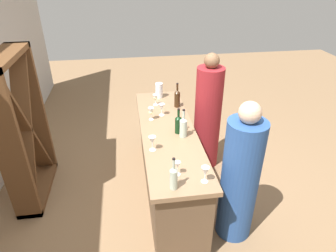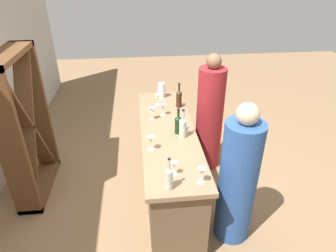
# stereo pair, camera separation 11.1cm
# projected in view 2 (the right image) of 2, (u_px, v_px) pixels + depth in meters

# --- Properties ---
(ground_plane) EXTENTS (12.00, 12.00, 0.00)m
(ground_plane) POSITION_uv_depth(u_px,v_px,m) (168.00, 190.00, 3.84)
(ground_plane) COLOR #846647
(bar_counter) EXTENTS (2.21, 0.62, 0.90)m
(bar_counter) POSITION_uv_depth(u_px,v_px,m) (168.00, 161.00, 3.61)
(bar_counter) COLOR brown
(bar_counter) RESTS_ON ground
(wine_rack) EXTENTS (1.01, 0.28, 1.78)m
(wine_rack) POSITION_uv_depth(u_px,v_px,m) (26.00, 127.00, 3.46)
(wine_rack) COLOR brown
(wine_rack) RESTS_ON ground
(wine_bottle_leftmost_clear_pale) EXTENTS (0.07, 0.07, 0.31)m
(wine_bottle_leftmost_clear_pale) POSITION_uv_depth(u_px,v_px,m) (169.00, 177.00, 2.47)
(wine_bottle_leftmost_clear_pale) COLOR #B7C6B2
(wine_bottle_leftmost_clear_pale) RESTS_ON bar_counter
(wine_bottle_second_left_clear_pale) EXTENTS (0.08, 0.08, 0.33)m
(wine_bottle_second_left_clear_pale) POSITION_uv_depth(u_px,v_px,m) (183.00, 127.00, 3.20)
(wine_bottle_second_left_clear_pale) COLOR #B7C6B2
(wine_bottle_second_left_clear_pale) RESTS_ON bar_counter
(wine_bottle_center_dark_green) EXTENTS (0.08, 0.08, 0.30)m
(wine_bottle_center_dark_green) POSITION_uv_depth(u_px,v_px,m) (178.00, 124.00, 3.28)
(wine_bottle_center_dark_green) COLOR black
(wine_bottle_center_dark_green) RESTS_ON bar_counter
(wine_bottle_second_right_amber_brown) EXTENTS (0.08, 0.08, 0.33)m
(wine_bottle_second_right_amber_brown) POSITION_uv_depth(u_px,v_px,m) (179.00, 98.00, 3.86)
(wine_bottle_second_right_amber_brown) COLOR #331E0F
(wine_bottle_second_right_amber_brown) RESTS_ON bar_counter
(wine_glass_near_left) EXTENTS (0.07, 0.07, 0.16)m
(wine_glass_near_left) POSITION_uv_depth(u_px,v_px,m) (201.00, 172.00, 2.54)
(wine_glass_near_left) COLOR white
(wine_glass_near_left) RESTS_ON bar_counter
(wine_glass_near_center) EXTENTS (0.08, 0.08, 0.15)m
(wine_glass_near_center) POSITION_uv_depth(u_px,v_px,m) (163.00, 107.00, 3.66)
(wine_glass_near_center) COLOR white
(wine_glass_near_center) RESTS_ON bar_counter
(wine_glass_near_right) EXTENTS (0.06, 0.06, 0.14)m
(wine_glass_near_right) POSITION_uv_depth(u_px,v_px,m) (174.00, 166.00, 2.64)
(wine_glass_near_right) COLOR white
(wine_glass_near_right) RESTS_ON bar_counter
(wine_glass_far_left) EXTENTS (0.07, 0.07, 0.15)m
(wine_glass_far_left) POSITION_uv_depth(u_px,v_px,m) (157.00, 98.00, 3.92)
(wine_glass_far_left) COLOR white
(wine_glass_far_left) RESTS_ON bar_counter
(wine_glass_far_center) EXTENTS (0.07, 0.07, 0.16)m
(wine_glass_far_center) POSITION_uv_depth(u_px,v_px,m) (152.00, 111.00, 3.56)
(wine_glass_far_center) COLOR white
(wine_glass_far_center) RESTS_ON bar_counter
(wine_glass_far_right) EXTENTS (0.08, 0.08, 0.16)m
(wine_glass_far_right) POSITION_uv_depth(u_px,v_px,m) (151.00, 140.00, 2.98)
(wine_glass_far_right) COLOR white
(wine_glass_far_right) RESTS_ON bar_counter
(water_pitcher) EXTENTS (0.10, 0.10, 0.21)m
(water_pitcher) POSITION_uv_depth(u_px,v_px,m) (162.00, 90.00, 4.14)
(water_pitcher) COLOR silver
(water_pitcher) RESTS_ON bar_counter
(person_left_guest) EXTENTS (0.47, 0.47, 1.55)m
(person_left_guest) POSITION_uv_depth(u_px,v_px,m) (238.00, 181.00, 2.90)
(person_left_guest) COLOR #284C8C
(person_left_guest) RESTS_ON ground
(person_center_guest) EXTENTS (0.45, 0.45, 1.62)m
(person_center_guest) POSITION_uv_depth(u_px,v_px,m) (209.00, 118.00, 3.97)
(person_center_guest) COLOR maroon
(person_center_guest) RESTS_ON ground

